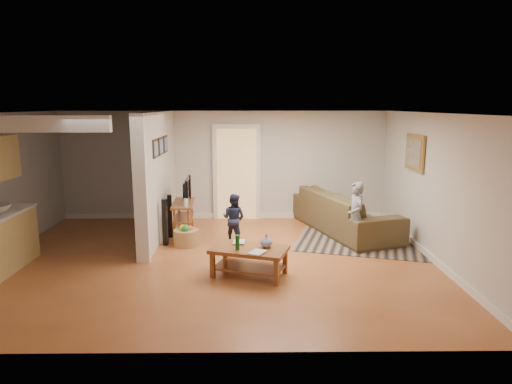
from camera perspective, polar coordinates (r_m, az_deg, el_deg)
ground at (r=7.99m, az=-5.17°, el=-8.45°), size 7.50×7.50×0.00m
room_shell at (r=8.20m, az=-12.56°, el=2.35°), size 7.54×6.02×2.52m
area_rug at (r=9.15m, az=12.98°, el=-6.13°), size 2.85×2.40×0.01m
sofa at (r=9.87m, az=10.93°, el=-4.82°), size 1.96×3.07×0.84m
coffee_table at (r=7.16m, az=-0.69°, el=-7.73°), size 1.30×1.00×0.68m
tv_console at (r=9.39m, az=-9.00°, el=-1.65°), size 0.47×1.11×0.94m
speaker_left at (r=8.81m, az=-11.30°, el=-3.72°), size 0.10×0.10×0.90m
speaker_right at (r=9.32m, az=-10.70°, el=-2.97°), size 0.10×0.10×0.87m
toy_basket at (r=8.78m, az=-8.70°, el=-5.54°), size 0.47×0.47×0.42m
child at (r=8.70m, az=12.15°, el=-7.03°), size 0.38×0.51×1.27m
toddler at (r=8.92m, az=-2.77°, el=-6.34°), size 0.58×0.53×0.97m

